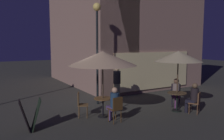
{
  "coord_description": "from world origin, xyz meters",
  "views": [
    {
      "loc": [
        -4.46,
        -8.98,
        2.81
      ],
      "look_at": [
        0.85,
        0.08,
        1.6
      ],
      "focal_mm": 37.42,
      "sensor_mm": 36.0,
      "label": 1
    }
  ],
  "objects_px": {
    "cafe_chair_3": "(81,102)",
    "patron_standing_3": "(117,85)",
    "patio_umbrella_0": "(178,57)",
    "cafe_chair_1": "(176,93)",
    "cafe_chair_2": "(116,107)",
    "cafe_chair_0": "(197,101)",
    "patron_seated_2": "(114,102)",
    "menu_sandwich_board": "(30,115)",
    "street_lamp_near_corner": "(97,31)",
    "cafe_table_0": "(177,97)",
    "patron_seated_1": "(176,91)",
    "patron_seated_0": "(193,96)",
    "patio_umbrella_1": "(103,59)",
    "cafe_table_1": "(103,104)"
  },
  "relations": [
    {
      "from": "street_lamp_near_corner",
      "to": "menu_sandwich_board",
      "type": "bearing_deg",
      "value": -150.99
    },
    {
      "from": "cafe_table_0",
      "to": "cafe_chair_2",
      "type": "bearing_deg",
      "value": 179.52
    },
    {
      "from": "cafe_chair_2",
      "to": "patron_seated_1",
      "type": "relative_size",
      "value": 0.74
    },
    {
      "from": "patron_seated_2",
      "to": "menu_sandwich_board",
      "type": "bearing_deg",
      "value": 72.2
    },
    {
      "from": "cafe_table_0",
      "to": "street_lamp_near_corner",
      "type": "bearing_deg",
      "value": 130.86
    },
    {
      "from": "cafe_table_0",
      "to": "cafe_chair_0",
      "type": "relative_size",
      "value": 0.89
    },
    {
      "from": "street_lamp_near_corner",
      "to": "patron_standing_3",
      "type": "bearing_deg",
      "value": -20.91
    },
    {
      "from": "cafe_table_0",
      "to": "cafe_table_1",
      "type": "bearing_deg",
      "value": 163.54
    },
    {
      "from": "patron_seated_1",
      "to": "patron_standing_3",
      "type": "relative_size",
      "value": 0.73
    },
    {
      "from": "patron_standing_3",
      "to": "patio_umbrella_0",
      "type": "bearing_deg",
      "value": 11.91
    },
    {
      "from": "patio_umbrella_0",
      "to": "cafe_chair_0",
      "type": "height_order",
      "value": "patio_umbrella_0"
    },
    {
      "from": "patron_standing_3",
      "to": "patron_seated_2",
      "type": "bearing_deg",
      "value": -53.95
    },
    {
      "from": "cafe_chair_2",
      "to": "cafe_chair_1",
      "type": "bearing_deg",
      "value": -84.95
    },
    {
      "from": "menu_sandwich_board",
      "to": "patron_seated_2",
      "type": "bearing_deg",
      "value": -4.04
    },
    {
      "from": "patron_seated_0",
      "to": "patron_standing_3",
      "type": "relative_size",
      "value": 0.72
    },
    {
      "from": "cafe_chair_3",
      "to": "patron_standing_3",
      "type": "height_order",
      "value": "patron_standing_3"
    },
    {
      "from": "cafe_table_1",
      "to": "patio_umbrella_0",
      "type": "distance_m",
      "value": 3.58
    },
    {
      "from": "patio_umbrella_1",
      "to": "cafe_chair_0",
      "type": "relative_size",
      "value": 2.93
    },
    {
      "from": "patron_standing_3",
      "to": "cafe_chair_1",
      "type": "bearing_deg",
      "value": 29.17
    },
    {
      "from": "menu_sandwich_board",
      "to": "patio_umbrella_1",
      "type": "bearing_deg",
      "value": 10.76
    },
    {
      "from": "menu_sandwich_board",
      "to": "patron_standing_3",
      "type": "height_order",
      "value": "patron_standing_3"
    },
    {
      "from": "patron_seated_2",
      "to": "patron_standing_3",
      "type": "distance_m",
      "value": 2.64
    },
    {
      "from": "street_lamp_near_corner",
      "to": "patio_umbrella_1",
      "type": "relative_size",
      "value": 1.79
    },
    {
      "from": "patio_umbrella_0",
      "to": "patron_seated_0",
      "type": "relative_size",
      "value": 2.01
    },
    {
      "from": "menu_sandwich_board",
      "to": "cafe_table_0",
      "type": "bearing_deg",
      "value": 1.12
    },
    {
      "from": "cafe_table_0",
      "to": "patio_umbrella_1",
      "type": "height_order",
      "value": "patio_umbrella_1"
    },
    {
      "from": "cafe_chair_0",
      "to": "cafe_chair_2",
      "type": "xyz_separation_m",
      "value": [
        -3.3,
        0.71,
        0.05
      ]
    },
    {
      "from": "cafe_chair_0",
      "to": "patio_umbrella_1",
      "type": "bearing_deg",
      "value": 36.51
    },
    {
      "from": "menu_sandwich_board",
      "to": "patio_umbrella_0",
      "type": "height_order",
      "value": "patio_umbrella_0"
    },
    {
      "from": "patio_umbrella_0",
      "to": "cafe_chair_1",
      "type": "relative_size",
      "value": 2.52
    },
    {
      "from": "cafe_table_0",
      "to": "cafe_chair_2",
      "type": "xyz_separation_m",
      "value": [
        -2.93,
        0.02,
        -0.01
      ]
    },
    {
      "from": "cafe_chair_1",
      "to": "patron_seated_1",
      "type": "distance_m",
      "value": 0.2
    },
    {
      "from": "cafe_table_0",
      "to": "cafe_chair_3",
      "type": "distance_m",
      "value": 3.96
    },
    {
      "from": "patio_umbrella_0",
      "to": "patron_seated_1",
      "type": "height_order",
      "value": "patio_umbrella_0"
    },
    {
      "from": "cafe_chair_3",
      "to": "patron_seated_1",
      "type": "xyz_separation_m",
      "value": [
        4.21,
        -0.75,
        0.14
      ]
    },
    {
      "from": "patron_standing_3",
      "to": "cafe_chair_2",
      "type": "bearing_deg",
      "value": -52.09
    },
    {
      "from": "patio_umbrella_1",
      "to": "patron_standing_3",
      "type": "distance_m",
      "value": 2.52
    },
    {
      "from": "cafe_chair_2",
      "to": "cafe_chair_0",
      "type": "bearing_deg",
      "value": -106.61
    },
    {
      "from": "patron_standing_3",
      "to": "patron_seated_1",
      "type": "bearing_deg",
      "value": 25.95
    },
    {
      "from": "cafe_chair_3",
      "to": "patron_seated_0",
      "type": "xyz_separation_m",
      "value": [
        4.06,
        -1.81,
        0.13
      ]
    },
    {
      "from": "patron_seated_1",
      "to": "patron_seated_0",
      "type": "bearing_deg",
      "value": 34.36
    },
    {
      "from": "cafe_chair_2",
      "to": "patron_seated_1",
      "type": "distance_m",
      "value": 3.42
    },
    {
      "from": "menu_sandwich_board",
      "to": "patron_seated_0",
      "type": "height_order",
      "value": "patron_seated_0"
    },
    {
      "from": "cafe_table_1",
      "to": "cafe_chair_3",
      "type": "relative_size",
      "value": 0.76
    },
    {
      "from": "patio_umbrella_1",
      "to": "street_lamp_near_corner",
      "type": "bearing_deg",
      "value": 69.33
    },
    {
      "from": "patron_seated_2",
      "to": "patron_seated_1",
      "type": "bearing_deg",
      "value": -88.9
    },
    {
      "from": "patio_umbrella_1",
      "to": "cafe_chair_3",
      "type": "relative_size",
      "value": 2.66
    },
    {
      "from": "cafe_chair_2",
      "to": "patron_seated_2",
      "type": "height_order",
      "value": "patron_seated_2"
    },
    {
      "from": "patio_umbrella_0",
      "to": "patron_seated_2",
      "type": "xyz_separation_m",
      "value": [
        -2.94,
        0.17,
        -1.55
      ]
    },
    {
      "from": "street_lamp_near_corner",
      "to": "cafe_table_0",
      "type": "distance_m",
      "value": 4.49
    }
  ]
}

